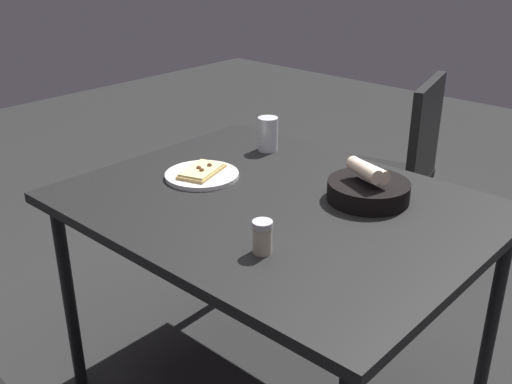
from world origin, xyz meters
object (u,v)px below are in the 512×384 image
at_px(dining_table, 276,219).
at_px(pizza_plate, 202,174).
at_px(bread_basket, 368,189).
at_px(chair_far, 394,166).
at_px(pepper_shaker, 262,239).
at_px(beer_glass, 268,136).

xyz_separation_m(dining_table, pizza_plate, (0.29, 0.02, 0.07)).
relative_size(bread_basket, chair_far, 0.27).
height_order(dining_table, pepper_shaker, pepper_shaker).
height_order(pizza_plate, beer_glass, beer_glass).
xyz_separation_m(bread_basket, pepper_shaker, (0.02, 0.43, 0.00)).
bearing_deg(beer_glass, pizza_plate, 92.10).
bearing_deg(beer_glass, bread_basket, 165.67).
relative_size(pizza_plate, beer_glass, 1.95).
xyz_separation_m(bread_basket, beer_glass, (0.49, -0.12, 0.02)).
bearing_deg(beer_glass, pepper_shaker, 130.15).
distance_m(bread_basket, pepper_shaker, 0.43).
bearing_deg(beer_glass, chair_far, -100.84).
bearing_deg(pepper_shaker, bread_basket, -92.83).
bearing_deg(bread_basket, pepper_shaker, 87.17).
bearing_deg(pizza_plate, pepper_shaker, 153.49).
distance_m(beer_glass, chair_far, 0.74).
distance_m(pizza_plate, bread_basket, 0.52).
bearing_deg(pizza_plate, chair_far, -96.69).
xyz_separation_m(pizza_plate, bread_basket, (-0.48, -0.20, 0.03)).
xyz_separation_m(pizza_plate, chair_far, (-0.12, -1.01, -0.23)).
relative_size(pizza_plate, bread_basket, 0.98).
xyz_separation_m(beer_glass, chair_far, (-0.13, -0.68, -0.27)).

